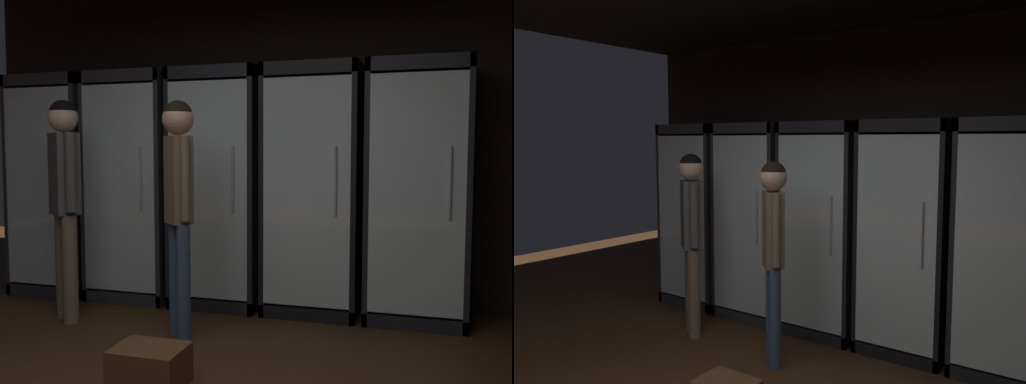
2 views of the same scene
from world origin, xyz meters
The scene contains 9 objects.
wall_back centered at (0.00, 3.03, 1.40)m, with size 6.00×0.06×2.80m, color black.
cooler_far_left centered at (-2.13, 2.70, 0.95)m, with size 0.73×0.67×1.94m.
cooler_left centered at (-1.34, 2.70, 0.95)m, with size 0.73×0.67×1.94m.
cooler_center centered at (-0.56, 2.70, 0.95)m, with size 0.73×0.67×1.94m.
cooler_right centered at (0.23, 2.70, 0.95)m, with size 0.73×0.67×1.94m.
cooler_far_right centered at (1.01, 2.70, 0.95)m, with size 0.73×0.67×1.94m.
shopper_near centered at (-1.51, 1.86, 1.02)m, with size 0.32×0.28×1.66m.
shopper_far centered at (-0.53, 1.75, 1.04)m, with size 0.24×0.23×1.62m.
wine_crate_floor centered at (-0.35, 0.97, 0.11)m, with size 0.38×0.30×0.22m, color brown.
Camera 1 is at (1.07, -1.67, 1.28)m, focal length 38.90 mm.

